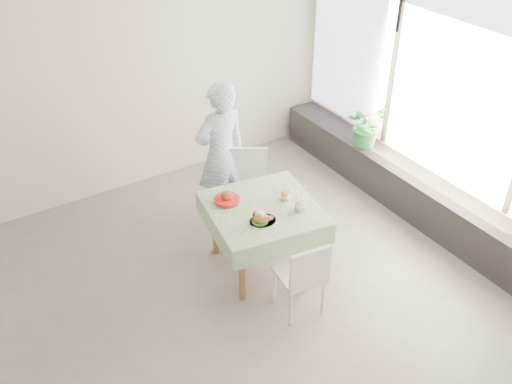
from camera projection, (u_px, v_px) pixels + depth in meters
floor at (210, 310)px, 5.43m from camera, size 6.00×6.00×0.00m
ceiling at (191, 16)px, 3.88m from camera, size 6.00×6.00×0.00m
wall_back at (99, 84)px, 6.42m from camera, size 6.00×0.02×2.80m
wall_right at (455, 104)px, 5.99m from camera, size 0.02×5.00×2.80m
window_pane at (458, 82)px, 5.84m from camera, size 0.01×4.80×2.18m
window_ledge at (424, 200)px, 6.54m from camera, size 0.40×4.80×0.50m
cafe_table at (263, 230)px, 5.72m from camera, size 1.19×1.19×0.74m
chair_far at (247, 206)px, 6.36m from camera, size 0.61×0.61×0.94m
chair_near at (299, 289)px, 5.31m from camera, size 0.44×0.44×0.83m
diner at (221, 154)px, 6.22m from camera, size 0.63×0.43×1.68m
main_dish at (261, 219)px, 5.33m from camera, size 0.28×0.28×0.14m
juice_cup_orange at (285, 195)px, 5.63m from camera, size 0.09×0.09×0.26m
juice_cup_lemonade at (300, 204)px, 5.49m from camera, size 0.11×0.11×0.30m
second_dish at (227, 199)px, 5.62m from camera, size 0.26×0.26×0.12m
potted_plant at (367, 125)px, 6.95m from camera, size 0.56×0.51×0.54m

